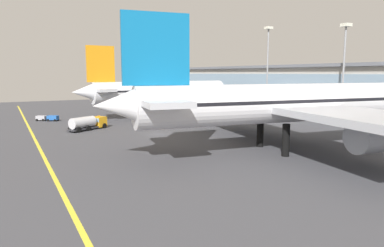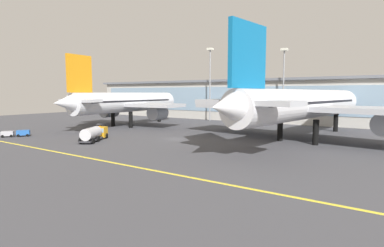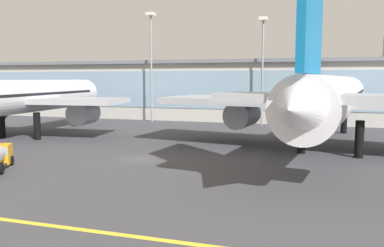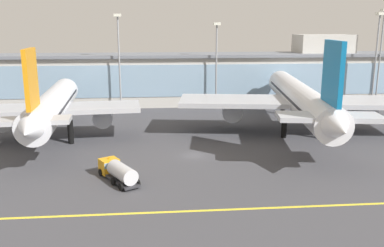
# 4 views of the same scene
# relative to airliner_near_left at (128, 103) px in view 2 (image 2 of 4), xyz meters

# --- Properties ---
(ground_plane) EXTENTS (202.51, 202.51, 0.00)m
(ground_plane) POSITION_rel_airliner_near_left_xyz_m (26.32, -12.37, -6.88)
(ground_plane) COLOR #424247
(taxiway_centreline_stripe) EXTENTS (162.01, 0.50, 0.01)m
(taxiway_centreline_stripe) POSITION_rel_airliner_near_left_xyz_m (26.32, -34.37, -6.88)
(taxiway_centreline_stripe) COLOR yellow
(taxiway_centreline_stripe) RESTS_ON ground
(terminal_building) EXTENTS (147.65, 14.00, 19.57)m
(terminal_building) POSITION_rel_airliner_near_left_xyz_m (27.89, 37.17, 0.72)
(terminal_building) COLOR beige
(terminal_building) RESTS_ON ground
(airliner_near_left) EXTENTS (34.04, 48.80, 18.79)m
(airliner_near_left) POSITION_rel_airliner_near_left_xyz_m (0.00, 0.00, 0.00)
(airliner_near_left) COLOR black
(airliner_near_left) RESTS_ON ground
(airliner_near_right) EXTENTS (50.71, 60.82, 19.94)m
(airliner_near_right) POSITION_rel_airliner_near_left_xyz_m (49.60, 0.89, 0.40)
(airliner_near_right) COLOR black
(airliner_near_right) RESTS_ON ground
(fuel_tanker_truck) EXTENTS (6.59, 9.06, 2.90)m
(fuel_tanker_truck) POSITION_rel_airliner_near_left_xyz_m (14.13, -23.16, -5.37)
(fuel_tanker_truck) COLOR black
(fuel_tanker_truck) RESTS_ON ground
(baggage_tug_near) EXTENTS (4.57, 5.42, 1.40)m
(baggage_tug_near) POSITION_rel_airliner_near_left_xyz_m (-5.00, -29.36, -6.09)
(baggage_tug_near) COLOR black
(baggage_tug_near) RESTS_ON ground
(apron_light_mast_east) EXTENTS (1.80, 1.80, 22.90)m
(apron_light_mast_east) POSITION_rel_airliner_near_left_xyz_m (36.27, 28.71, 8.17)
(apron_light_mast_east) COLOR gray
(apron_light_mast_east) RESTS_ON ground
(apron_light_mast_far_east) EXTENTS (1.80, 1.80, 25.02)m
(apron_light_mast_far_east) POSITION_rel_airliner_near_left_xyz_m (10.76, 28.39, 9.34)
(apron_light_mast_far_east) COLOR gray
(apron_light_mast_far_east) RESTS_ON ground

